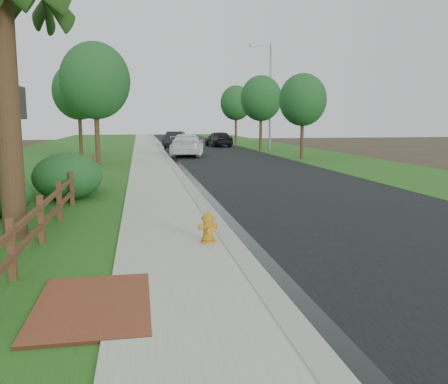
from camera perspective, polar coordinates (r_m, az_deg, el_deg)
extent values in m
plane|color=#372B1E|center=(8.23, 0.88, -10.36)|extent=(120.00, 120.00, 0.00)
cube|color=black|center=(43.15, -2.00, 5.14)|extent=(8.00, 90.00, 0.02)
cube|color=#9C978D|center=(42.76, -7.60, 5.10)|extent=(0.40, 90.00, 0.12)
cube|color=black|center=(42.78, -7.13, 5.06)|extent=(0.50, 90.00, 0.00)
cube|color=#ADA696|center=(42.72, -9.35, 5.05)|extent=(2.20, 90.00, 0.10)
cube|color=#245117|center=(42.74, -11.90, 4.95)|extent=(1.60, 90.00, 0.06)
cube|color=#245117|center=(43.22, -18.83, 4.70)|extent=(9.00, 90.00, 0.04)
cube|color=#245117|center=(44.65, 6.84, 5.21)|extent=(6.00, 90.00, 0.04)
cube|color=brown|center=(7.18, -15.48, -13.16)|extent=(1.60, 2.40, 0.11)
cube|color=#442A16|center=(8.58, -24.16, -6.51)|extent=(0.12, 0.12, 1.10)
cube|color=#442A16|center=(10.86, -21.14, -3.25)|extent=(0.12, 0.12, 1.10)
cube|color=#442A16|center=(13.19, -19.19, -1.12)|extent=(0.12, 0.12, 1.10)
cube|color=#442A16|center=(15.53, -17.83, 0.37)|extent=(0.12, 0.12, 1.10)
cube|color=#442A16|center=(17.89, -16.82, 1.46)|extent=(0.12, 0.12, 1.10)
cube|color=#442A16|center=(20.26, -16.05, 2.30)|extent=(0.12, 0.12, 1.10)
cube|color=#442A16|center=(22.64, -15.44, 2.97)|extent=(0.12, 0.12, 1.10)
cube|color=#442A16|center=(9.74, -22.44, -5.26)|extent=(0.08, 2.35, 0.10)
cube|color=#442A16|center=(9.65, -22.57, -2.95)|extent=(0.08, 2.35, 0.10)
cube|color=#442A16|center=(12.04, -20.05, -2.55)|extent=(0.08, 2.35, 0.10)
cube|color=#442A16|center=(11.97, -20.14, -0.67)|extent=(0.08, 2.35, 0.10)
cube|color=#442A16|center=(14.37, -18.43, -0.71)|extent=(0.08, 2.35, 0.10)
cube|color=#442A16|center=(14.31, -18.51, 0.87)|extent=(0.08, 2.35, 0.10)
cube|color=#442A16|center=(16.72, -17.27, 0.61)|extent=(0.08, 2.35, 0.10)
cube|color=#442A16|center=(16.68, -17.34, 1.98)|extent=(0.08, 2.35, 0.10)
cube|color=#442A16|center=(19.09, -16.40, 1.61)|extent=(0.08, 2.35, 0.10)
cube|color=#442A16|center=(19.05, -16.45, 2.81)|extent=(0.08, 2.35, 0.10)
cube|color=#442A16|center=(21.46, -15.72, 2.39)|extent=(0.08, 2.35, 0.10)
cube|color=#442A16|center=(21.42, -15.76, 3.45)|extent=(0.08, 2.35, 0.10)
cylinder|color=#3C2618|center=(11.49, -24.55, 8.23)|extent=(0.52, 0.52, 5.50)
cylinder|color=#C07016|center=(10.14, -1.92, -5.94)|extent=(0.32, 0.32, 0.06)
cylinder|color=#C07016|center=(10.07, -1.93, -4.55)|extent=(0.22, 0.22, 0.49)
cylinder|color=#C07016|center=(10.12, -1.92, -5.58)|extent=(0.26, 0.26, 0.05)
cylinder|color=#C07016|center=(10.02, -1.93, -3.19)|extent=(0.29, 0.29, 0.05)
ellipsoid|color=#C07016|center=(10.02, -1.93, -3.09)|extent=(0.23, 0.23, 0.18)
cylinder|color=#C07016|center=(10.00, -1.94, -2.46)|extent=(0.05, 0.05, 0.07)
cylinder|color=#C07016|center=(9.94, -1.72, -4.57)|extent=(0.15, 0.13, 0.14)
cylinder|color=#C07016|center=(10.02, -2.81, -4.24)|extent=(0.13, 0.13, 0.11)
cylinder|color=#C07016|center=(10.10, -1.05, -4.13)|extent=(0.13, 0.13, 0.11)
imported|color=white|center=(35.28, -4.45, 5.66)|extent=(3.17, 5.89, 1.62)
imported|color=black|center=(47.69, -0.66, 6.42)|extent=(2.48, 4.75, 1.54)
imported|color=black|center=(47.64, -5.95, 6.35)|extent=(2.74, 4.82, 1.50)
cylinder|color=gray|center=(41.63, 5.58, 11.20)|extent=(0.18, 0.18, 9.07)
cube|color=gray|center=(41.67, 4.65, 17.20)|extent=(1.79, 0.53, 0.12)
cube|color=gray|center=(41.25, 3.49, 17.16)|extent=(0.59, 0.34, 0.18)
ellipsoid|color=#1A4B1F|center=(16.75, -18.33, 1.77)|extent=(2.88, 2.88, 1.59)
ellipsoid|color=#1A4B1F|center=(18.26, -17.65, 2.02)|extent=(2.10, 2.10, 1.39)
cylinder|color=#3C2618|center=(28.87, -15.03, 7.33)|extent=(0.29, 0.29, 4.29)
ellipsoid|color=#1A4B1F|center=(28.95, -15.25, 12.79)|extent=(4.01, 4.01, 4.41)
cylinder|color=#3C2618|center=(32.91, 9.37, 6.96)|extent=(0.24, 0.24, 3.51)
ellipsoid|color=#1A4B1F|center=(32.92, 9.47, 10.89)|extent=(3.21, 3.21, 3.53)
cylinder|color=#3C2618|center=(37.83, -16.91, 7.44)|extent=(0.29, 0.29, 4.20)
ellipsoid|color=#1A4B1F|center=(37.88, -17.09, 11.51)|extent=(3.87, 3.87, 4.26)
cylinder|color=#3C2618|center=(41.84, 4.44, 7.70)|extent=(0.27, 0.27, 3.95)
ellipsoid|color=#1A4B1F|center=(41.87, 4.48, 11.17)|extent=(3.57, 3.57, 3.93)
cylinder|color=#3C2618|center=(53.61, 1.44, 7.95)|extent=(0.27, 0.27, 3.96)
ellipsoid|color=#1A4B1F|center=(53.64, 1.45, 10.67)|extent=(3.50, 3.50, 3.85)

